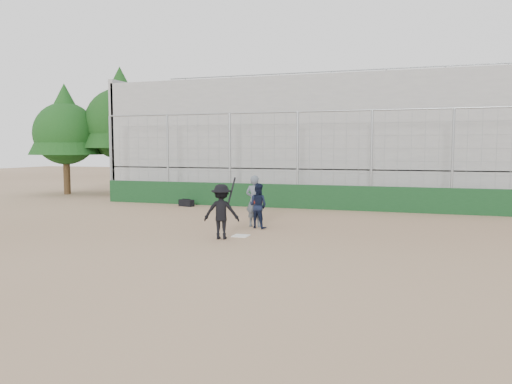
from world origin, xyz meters
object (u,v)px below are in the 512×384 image
(batter_at_plate, at_px, (221,212))
(umpire, at_px, (255,204))
(equipment_bag, at_px, (186,203))
(catcher_crouched, at_px, (258,213))

(batter_at_plate, distance_m, umpire, 2.31)
(umpire, relative_size, equipment_bag, 2.04)
(batter_at_plate, relative_size, catcher_crouched, 1.73)
(equipment_bag, bearing_deg, umpire, -44.40)
(catcher_crouched, distance_m, umpire, 0.41)
(umpire, bearing_deg, catcher_crouched, 133.23)
(umpire, distance_m, equipment_bag, 6.43)
(catcher_crouched, xyz_separation_m, umpire, (-0.19, 0.25, 0.26))
(umpire, bearing_deg, batter_at_plate, 90.27)
(batter_at_plate, relative_size, umpire, 1.14)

